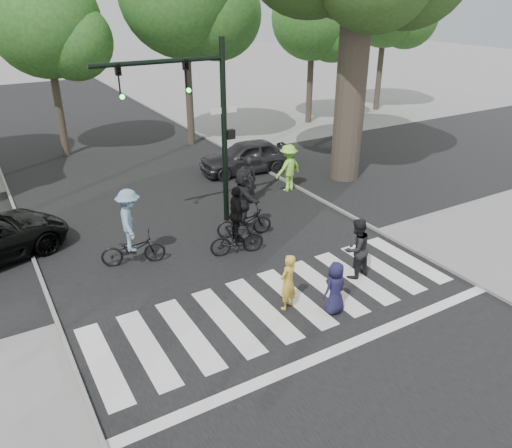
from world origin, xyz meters
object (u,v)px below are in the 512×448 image
at_px(pedestrian_woman, 288,282).
at_px(cyclist_mid, 237,227).
at_px(cyclist_right, 244,206).
at_px(car_grey, 247,156).
at_px(pedestrian_adult, 356,248).
at_px(traffic_signal, 199,110).
at_px(pedestrian_child, 335,288).
at_px(cyclist_left, 131,233).

height_order(pedestrian_woman, cyclist_mid, cyclist_mid).
bearing_deg(cyclist_right, car_grey, 59.75).
height_order(pedestrian_woman, car_grey, pedestrian_woman).
distance_m(pedestrian_adult, cyclist_mid, 3.54).
height_order(pedestrian_adult, car_grey, pedestrian_adult).
relative_size(traffic_signal, cyclist_mid, 2.78).
height_order(cyclist_mid, car_grey, cyclist_mid).
distance_m(pedestrian_adult, cyclist_right, 4.03).
xyz_separation_m(pedestrian_child, cyclist_right, (0.16, 4.82, 0.34)).
bearing_deg(pedestrian_woman, car_grey, -134.38).
bearing_deg(car_grey, pedestrian_adult, -4.30).
relative_size(traffic_signal, pedestrian_child, 4.38).
distance_m(pedestrian_woman, pedestrian_adult, 2.48).
relative_size(pedestrian_child, pedestrian_adult, 0.79).
height_order(traffic_signal, cyclist_left, traffic_signal).
bearing_deg(pedestrian_child, cyclist_left, -61.38).
height_order(cyclist_left, cyclist_right, cyclist_left).
bearing_deg(cyclist_right, traffic_signal, 119.70).
bearing_deg(cyclist_mid, traffic_signal, 89.43).
xyz_separation_m(pedestrian_adult, cyclist_right, (-1.39, 3.77, 0.15)).
xyz_separation_m(cyclist_mid, car_grey, (3.97, 6.42, -0.19)).
relative_size(pedestrian_woman, pedestrian_adult, 0.86).
xyz_separation_m(pedestrian_woman, cyclist_left, (-2.60, 4.12, 0.25)).
bearing_deg(pedestrian_adult, pedestrian_child, 27.05).
bearing_deg(cyclist_left, pedestrian_adult, -36.84).
height_order(pedestrian_woman, cyclist_left, cyclist_left).
bearing_deg(traffic_signal, car_grey, 45.84).
relative_size(cyclist_left, cyclist_right, 1.01).
height_order(traffic_signal, pedestrian_child, traffic_signal).
bearing_deg(cyclist_right, pedestrian_woman, -104.53).
xyz_separation_m(traffic_signal, cyclist_left, (-2.88, -1.36, -2.90)).
distance_m(traffic_signal, cyclist_mid, 3.83).
bearing_deg(pedestrian_child, traffic_signal, -91.58).
distance_m(traffic_signal, cyclist_left, 4.31).
bearing_deg(cyclist_left, cyclist_mid, -19.32).
bearing_deg(traffic_signal, cyclist_left, -154.81).
height_order(pedestrian_child, cyclist_mid, cyclist_mid).
bearing_deg(traffic_signal, pedestrian_child, -84.30).
xyz_separation_m(traffic_signal, cyclist_right, (0.78, -1.37, -2.88)).
bearing_deg(pedestrian_child, pedestrian_woman, -45.72).
height_order(traffic_signal, pedestrian_adult, traffic_signal).
height_order(traffic_signal, cyclist_mid, traffic_signal).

